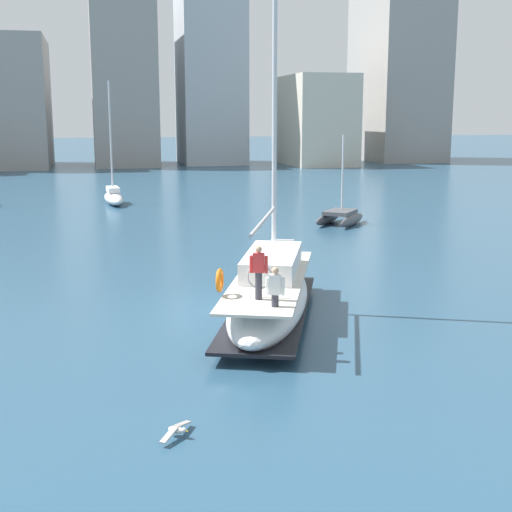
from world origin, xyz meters
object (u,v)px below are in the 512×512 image
object	(u,v)px
main_sailboat	(270,293)
moored_sloop_near	(340,217)
moored_sloop_far	(113,196)
seagull	(177,430)

from	to	relation	value
main_sailboat	moored_sloop_near	xyz separation A→B (m)	(9.38, 19.42, -0.42)
main_sailboat	moored_sloop_near	distance (m)	21.57
moored_sloop_near	moored_sloop_far	world-z (taller)	moored_sloop_far
seagull	moored_sloop_far	bearing A→B (deg)	89.88
main_sailboat	moored_sloop_far	world-z (taller)	main_sailboat
moored_sloop_near	seagull	distance (m)	30.56
main_sailboat	seagull	distance (m)	9.03
moored_sloop_far	seagull	bearing A→B (deg)	-90.12
main_sailboat	moored_sloop_far	distance (m)	33.42
seagull	main_sailboat	bearing A→B (deg)	63.22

